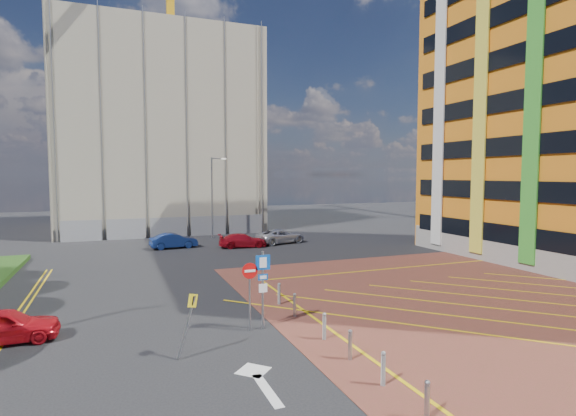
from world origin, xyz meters
TOP-DOWN VIEW (x-y plane):
  - ground at (0.00, 0.00)m, footprint 140.00×140.00m
  - forecourt at (14.00, 0.00)m, footprint 26.00×26.00m
  - lamp_back at (4.08, 28.00)m, footprint 1.53×0.16m
  - sign_cluster at (0.30, 0.98)m, footprint 1.17×0.12m
  - warning_sign at (-2.76, -0.88)m, footprint 0.77×0.42m
  - bollard_row at (2.30, -1.67)m, footprint 0.14×11.14m
  - construction_building at (0.00, 40.00)m, footprint 21.20×19.20m
  - tower_crane at (2.00, 39.44)m, footprint 1.60×35.00m
  - construction_fence at (1.00, 30.00)m, footprint 21.60×0.06m
  - car_red_left at (-8.99, 3.04)m, footprint 3.83×1.57m
  - car_blue_back at (-0.40, 22.89)m, footprint 4.06×1.76m
  - car_red_back at (5.23, 21.24)m, footprint 4.27×2.06m
  - car_silver_back at (9.09, 22.23)m, footprint 5.02×3.25m

SIDE VIEW (x-z plane):
  - ground at x=0.00m, z-range 0.00..0.00m
  - forecourt at x=14.00m, z-range 0.00..0.02m
  - bollard_row at x=2.30m, z-range 0.02..0.92m
  - car_red_back at x=5.23m, z-range 0.00..1.20m
  - car_silver_back at x=9.09m, z-range 0.00..1.29m
  - car_blue_back at x=-0.40m, z-range 0.00..1.30m
  - car_red_left at x=-8.99m, z-range 0.00..1.30m
  - construction_fence at x=1.00m, z-range 0.00..2.00m
  - warning_sign at x=-2.76m, z-range 0.31..2.55m
  - sign_cluster at x=0.30m, z-range 0.35..3.55m
  - lamp_back at x=4.08m, z-range 0.36..8.36m
  - construction_building at x=0.00m, z-range 0.00..22.00m
  - tower_crane at x=2.00m, z-range 8.15..43.55m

